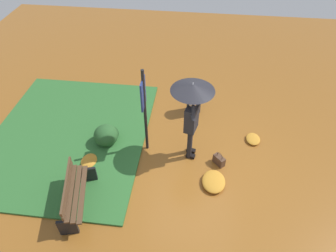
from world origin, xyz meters
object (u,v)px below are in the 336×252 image
object	(u,v)px
person_with_umbrella	(192,103)
handbag	(219,160)
park_bench	(75,194)
trash_bin	(194,100)
info_sign_post	(144,103)

from	to	relation	value
person_with_umbrella	handbag	size ratio (longest dim) A/B	5.53
park_bench	trash_bin	size ratio (longest dim) A/B	1.71
info_sign_post	park_bench	world-z (taller)	info_sign_post
person_with_umbrella	trash_bin	distance (m)	1.96
handbag	park_bench	world-z (taller)	park_bench
person_with_umbrella	park_bench	distance (m)	3.09
handbag	park_bench	xyz separation A→B (m)	(-1.51, 2.96, 0.28)
person_with_umbrella	info_sign_post	size ratio (longest dim) A/B	0.89
info_sign_post	handbag	xyz separation A→B (m)	(-0.32, -1.80, -1.32)
park_bench	trash_bin	world-z (taller)	trash_bin
handbag	park_bench	bearing A→B (deg)	117.06
handbag	trash_bin	bearing A→B (deg)	20.76
info_sign_post	trash_bin	world-z (taller)	info_sign_post
info_sign_post	handbag	bearing A→B (deg)	-99.92
info_sign_post	park_bench	distance (m)	2.40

